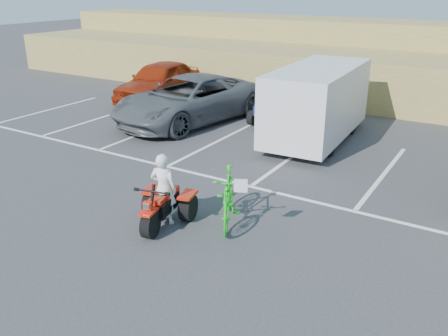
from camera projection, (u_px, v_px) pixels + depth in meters
The scene contains 11 objects.
ground at pixel (197, 225), 10.22m from camera, with size 100.00×100.00×0.00m, color #353538.
parking_stripes at pixel (307, 172), 13.03m from camera, with size 28.00×5.16×0.01m.
grass_embankment at pixel (386, 62), 21.98m from camera, with size 40.00×8.50×3.10m.
red_trike_atv at pixel (162, 225), 10.20m from camera, with size 1.15×1.53×1.00m, color red, non-canonical shape.
rider at pixel (163, 189), 10.05m from camera, with size 0.58×0.38×1.58m, color white.
green_dirt_bike at pixel (228, 197), 10.13m from camera, with size 0.56×1.99×1.20m, color #14BF19.
grey_pickup at pixel (189, 100), 17.48m from camera, with size 2.80×6.08×1.69m, color #494D51.
red_car at pixel (160, 81), 20.74m from camera, with size 2.00×4.97×1.69m, color maroon.
cargo_trailer at pixel (318, 102), 15.24m from camera, with size 2.34×5.26×2.40m.
quad_atv_blue at pixel (271, 124), 17.51m from camera, with size 1.16×1.56×1.02m, color navy, non-canonical shape.
quad_atv_green at pixel (309, 133), 16.40m from camera, with size 1.22×1.64×1.07m, color #1A5513, non-canonical shape.
Camera 1 is at (5.24, -7.42, 4.88)m, focal length 38.00 mm.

